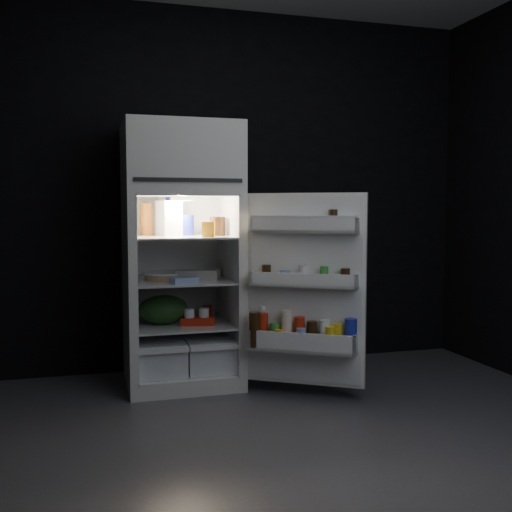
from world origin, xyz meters
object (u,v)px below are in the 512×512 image
object	(u,v)px
fridge_door	(305,294)
egg_carton	(196,275)
refrigerator	(181,246)
yogurt_tray	(198,321)
milk_jug	(169,218)

from	to	relation	value
fridge_door	egg_carton	bearing A→B (deg)	143.09
refrigerator	yogurt_tray	xyz separation A→B (m)	(0.09, -0.13, -0.50)
milk_jug	refrigerator	bearing A→B (deg)	-32.20
fridge_door	egg_carton	world-z (taller)	fridge_door
refrigerator	egg_carton	world-z (taller)	refrigerator
fridge_door	yogurt_tray	xyz separation A→B (m)	(-0.60, 0.45, -0.22)
refrigerator	fridge_door	xyz separation A→B (m)	(0.70, -0.58, -0.28)
egg_carton	yogurt_tray	size ratio (longest dim) A/B	1.21
refrigerator	fridge_door	distance (m)	0.95
fridge_door	yogurt_tray	distance (m)	0.78
refrigerator	fridge_door	size ratio (longest dim) A/B	1.46
fridge_door	milk_jug	xyz separation A→B (m)	(-0.77, 0.60, 0.47)
refrigerator	milk_jug	distance (m)	0.21
milk_jug	yogurt_tray	xyz separation A→B (m)	(0.17, -0.14, -0.69)
egg_carton	yogurt_tray	world-z (taller)	egg_carton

